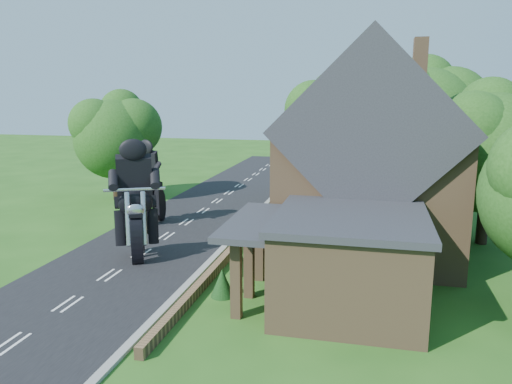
% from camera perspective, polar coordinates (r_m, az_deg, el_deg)
% --- Properties ---
extents(ground, '(120.00, 120.00, 0.00)m').
position_cam_1_polar(ground, '(22.30, -16.38, -9.14)').
color(ground, '#225116').
rests_on(ground, ground).
extents(road, '(7.00, 80.00, 0.02)m').
position_cam_1_polar(road, '(22.30, -16.38, -9.11)').
color(road, black).
rests_on(road, ground).
extents(kerb, '(0.30, 80.00, 0.12)m').
position_cam_1_polar(kerb, '(20.79, -7.46, -10.11)').
color(kerb, gray).
rests_on(kerb, ground).
extents(garden_wall, '(0.30, 22.00, 0.40)m').
position_cam_1_polar(garden_wall, '(25.04, -2.02, -5.91)').
color(garden_wall, brown).
rests_on(garden_wall, ground).
extents(house, '(9.54, 8.64, 10.24)m').
position_cam_1_polar(house, '(24.28, 12.82, 3.29)').
color(house, brown).
rests_on(house, ground).
extents(annex, '(7.05, 5.94, 3.44)m').
position_cam_1_polar(annex, '(18.24, 10.24, -7.60)').
color(annex, brown).
rests_on(annex, ground).
extents(tree_house_right, '(6.51, 6.00, 8.40)m').
position_cam_1_polar(tree_house_right, '(27.45, 25.97, 5.12)').
color(tree_house_right, black).
rests_on(tree_house_right, ground).
extents(tree_behind_house, '(7.81, 7.20, 10.08)m').
position_cam_1_polar(tree_behind_house, '(34.40, 19.38, 8.41)').
color(tree_behind_house, black).
rests_on(tree_behind_house, ground).
extents(tree_behind_left, '(6.94, 6.40, 9.16)m').
position_cam_1_polar(tree_behind_left, '(35.31, 9.31, 8.16)').
color(tree_behind_left, black).
rests_on(tree_behind_left, ground).
extents(tree_far_road, '(6.08, 5.60, 7.84)m').
position_cam_1_polar(tree_far_road, '(36.71, -15.35, 6.62)').
color(tree_far_road, black).
rests_on(tree_far_road, ground).
extents(shrub_a, '(0.90, 0.90, 1.10)m').
position_cam_1_polar(shrub_a, '(19.22, -3.88, -10.30)').
color(shrub_a, black).
rests_on(shrub_a, ground).
extents(shrub_b, '(0.90, 0.90, 1.10)m').
position_cam_1_polar(shrub_b, '(21.47, -1.90, -7.91)').
color(shrub_b, black).
rests_on(shrub_b, ground).
extents(shrub_c, '(0.90, 0.90, 1.10)m').
position_cam_1_polar(shrub_c, '(23.77, -0.32, -5.97)').
color(shrub_c, black).
rests_on(shrub_c, ground).
extents(shrub_d, '(0.90, 0.90, 1.10)m').
position_cam_1_polar(shrub_d, '(28.47, 2.04, -3.03)').
color(shrub_d, black).
rests_on(shrub_d, ground).
extents(shrub_e, '(0.90, 0.90, 1.10)m').
position_cam_1_polar(shrub_e, '(30.86, 2.94, -1.90)').
color(shrub_e, black).
rests_on(shrub_e, ground).
extents(shrub_f, '(0.90, 0.90, 1.10)m').
position_cam_1_polar(shrub_f, '(33.26, 3.72, -0.94)').
color(shrub_f, black).
rests_on(shrub_f, ground).
extents(motorcycle_lead, '(1.19, 1.82, 1.68)m').
position_cam_1_polar(motorcycle_lead, '(23.80, -13.38, -5.54)').
color(motorcycle_lead, black).
rests_on(motorcycle_lead, ground).
extents(motorcycle_follow, '(0.93, 1.64, 1.49)m').
position_cam_1_polar(motorcycle_follow, '(29.95, -11.92, -2.17)').
color(motorcycle_follow, black).
rests_on(motorcycle_follow, ground).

